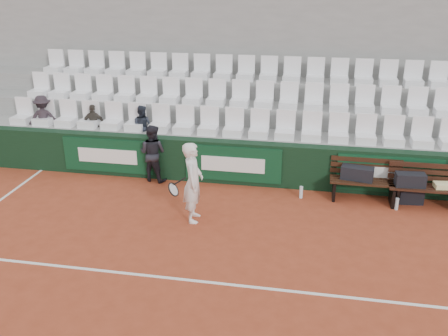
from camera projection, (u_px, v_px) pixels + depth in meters
ground at (206, 282)px, 7.96m from camera, size 80.00×80.00×0.00m
court_baseline at (206, 282)px, 7.95m from camera, size 18.00×0.06×0.01m
back_barrier at (246, 163)px, 11.39m from camera, size 18.00×0.34×1.00m
grandstand_tier_front at (247, 153)px, 11.98m from camera, size 18.00×0.95×1.00m
grandstand_tier_mid at (252, 132)px, 12.76m from camera, size 18.00×0.95×1.45m
grandstand_tier_back at (257, 114)px, 13.54m from camera, size 18.00×0.95×1.90m
grandstand_rear_wall at (260, 64)px, 13.64m from camera, size 18.00×0.30×4.40m
seat_row_front at (246, 123)px, 11.52m from camera, size 11.90×0.44×0.63m
seat_row_mid at (252, 94)px, 12.21m from camera, size 11.90×0.44×0.63m
seat_row_back at (257, 69)px, 12.91m from camera, size 11.90×0.44×0.63m
bench_left at (365, 190)px, 10.68m from camera, size 1.50×0.56×0.45m
bench_right at (425, 197)px, 10.38m from camera, size 1.50×0.56×0.45m
sports_bag_left at (357, 173)px, 10.60m from camera, size 0.71×0.41×0.29m
sports_bag_right at (410, 180)px, 10.29m from camera, size 0.62×0.32×0.28m
towel at (443, 186)px, 10.23m from camera, size 0.39×0.30×0.10m
sports_bag_ground at (410, 196)px, 10.59m from camera, size 0.52×0.34×0.30m
water_bottle_near at (301, 192)px, 10.80m from camera, size 0.08×0.08×0.27m
water_bottle_far at (397, 204)px, 10.28m from camera, size 0.07×0.07×0.26m
tennis_player at (193, 182)px, 9.63m from camera, size 0.72×0.63×1.61m
ball_kid at (153, 153)px, 11.51m from camera, size 0.74×0.63×1.35m
spectator_a at (41, 101)px, 12.32m from camera, size 0.87×0.69×1.17m
spectator_b at (92, 107)px, 12.13m from camera, size 0.62×0.34×1.01m
spectator_c at (141, 108)px, 11.91m from camera, size 0.54×0.44×1.05m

